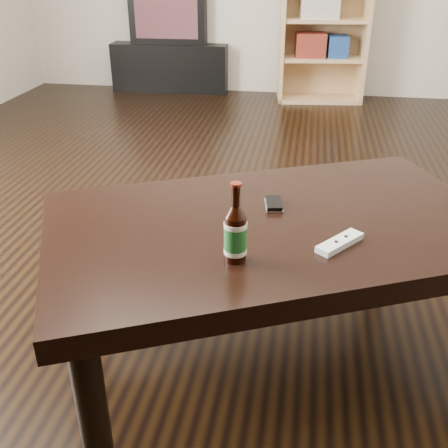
% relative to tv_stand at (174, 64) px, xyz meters
% --- Properties ---
extents(floor, '(5.00, 6.00, 0.01)m').
position_rel_tv_stand_xyz_m(floor, '(1.11, -3.06, -0.23)').
color(floor, black).
rests_on(floor, ground).
extents(tv_stand, '(1.13, 0.59, 0.45)m').
position_rel_tv_stand_xyz_m(tv_stand, '(0.00, 0.00, 0.00)').
color(tv_stand, black).
rests_on(tv_stand, floor).
extents(tv, '(0.73, 0.47, 0.54)m').
position_rel_tv_stand_xyz_m(tv, '(0.00, -0.00, 0.49)').
color(tv, black).
rests_on(tv, tv_stand).
extents(bookshelf, '(0.79, 0.43, 1.40)m').
position_rel_tv_stand_xyz_m(bookshelf, '(1.43, -0.27, 0.50)').
color(bookshelf, tan).
rests_on(bookshelf, floor).
extents(coffee_table, '(1.57, 1.28, 0.51)m').
position_rel_tv_stand_xyz_m(coffee_table, '(1.29, -3.80, 0.22)').
color(coffee_table, black).
rests_on(coffee_table, floor).
extents(beer_bottle, '(0.08, 0.08, 0.22)m').
position_rel_tv_stand_xyz_m(beer_bottle, '(1.21, -4.05, 0.36)').
color(beer_bottle, black).
rests_on(beer_bottle, coffee_table).
extents(phone, '(0.07, 0.11, 0.02)m').
position_rel_tv_stand_xyz_m(phone, '(1.28, -3.70, 0.29)').
color(phone, silver).
rests_on(phone, coffee_table).
extents(remote, '(0.14, 0.15, 0.02)m').
position_rel_tv_stand_xyz_m(remote, '(1.48, -3.92, 0.30)').
color(remote, silver).
rests_on(remote, coffee_table).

